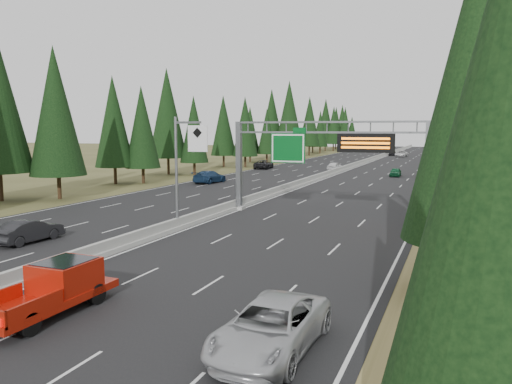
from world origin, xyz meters
TOP-DOWN VIEW (x-y plane):
  - road at (0.00, 80.00)m, footprint 32.00×260.00m
  - shoulder_right at (17.80, 80.00)m, footprint 3.60×260.00m
  - shoulder_left at (-17.80, 80.00)m, footprint 3.60×260.00m
  - median_barrier at (0.00, 80.00)m, footprint 0.70×260.00m
  - sign_gantry at (8.92, 34.88)m, footprint 16.75×0.98m
  - hov_sign_pole at (0.58, 24.97)m, footprint 2.80×0.50m
  - tree_row_right at (22.24, 70.14)m, footprint 12.45×241.14m
  - tree_row_left at (-22.18, 63.33)m, footprint 11.57×240.42m
  - silver_minivan at (13.06, 9.13)m, footprint 2.85×5.88m
  - red_pickup at (3.99, 9.32)m, footprint 2.11×5.90m
  - car_ahead_green at (9.56, 72.63)m, footprint 1.61×3.86m
  - car_ahead_dkred at (14.50, 77.72)m, footprint 1.74×4.84m
  - car_ahead_dkgrey at (13.84, 72.10)m, footprint 2.49×5.39m
  - car_ahead_white at (4.40, 129.36)m, footprint 2.87×5.70m
  - car_ahead_far at (1.50, 134.82)m, footprint 2.16×4.66m
  - car_onc_near at (-6.66, 18.05)m, footprint 1.83×4.52m
  - car_onc_blue at (-12.40, 53.82)m, footprint 2.83×5.89m
  - car_onc_white at (-1.50, 79.82)m, footprint 2.13×4.51m
  - car_onc_far at (-14.50, 79.20)m, footprint 3.17×5.91m

SIDE VIEW (x-z plane):
  - shoulder_right at x=17.80m, z-range 0.00..0.06m
  - shoulder_left at x=-17.80m, z-range 0.00..0.06m
  - road at x=0.00m, z-range 0.00..0.08m
  - median_barrier at x=0.00m, z-range -0.01..0.84m
  - car_ahead_green at x=9.56m, z-range 0.08..1.39m
  - car_onc_near at x=-6.66m, z-range 0.08..1.54m
  - car_onc_white at x=-1.50m, z-range 0.08..1.57m
  - car_ahead_dkgrey at x=13.84m, z-range 0.08..1.61m
  - car_ahead_far at x=1.50m, z-range 0.08..1.62m
  - car_ahead_white at x=4.40m, z-range 0.08..1.63m
  - car_onc_far at x=-14.50m, z-range 0.08..1.66m
  - car_ahead_dkred at x=14.50m, z-range 0.08..1.67m
  - silver_minivan at x=13.06m, z-range 0.08..1.69m
  - car_onc_blue at x=-12.40m, z-range 0.08..1.74m
  - red_pickup at x=3.99m, z-range 0.18..2.10m
  - hov_sign_pole at x=0.58m, z-range 0.72..8.72m
  - sign_gantry at x=8.92m, z-range 1.37..9.17m
  - tree_row_right at x=22.24m, z-range -0.19..18.63m
  - tree_row_left at x=-22.18m, z-range 0.06..18.77m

